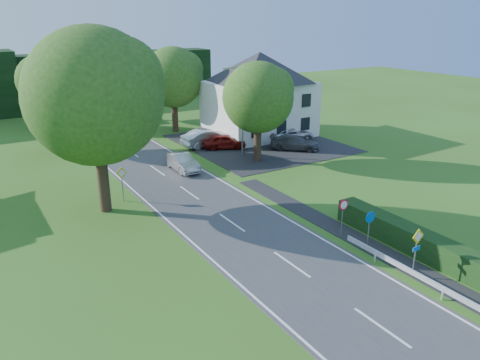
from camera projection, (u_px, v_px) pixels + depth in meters
road at (216, 212)px, 30.31m from camera, size 7.00×80.00×0.04m
parking_pad at (259, 143)px, 46.68m from camera, size 14.00×16.00×0.04m
line_edge_left at (170, 222)px, 28.70m from camera, size 0.12×80.00×0.01m
line_edge_right at (258, 202)px, 31.90m from camera, size 0.12×80.00×0.01m
line_centre at (216, 211)px, 30.30m from camera, size 0.12×80.00×0.01m
tree_main at (97, 123)px, 28.64m from camera, size 9.40×9.40×11.64m
tree_left_far at (61, 106)px, 42.51m from camera, size 7.00×7.00×8.58m
tree_right_far at (174, 90)px, 49.95m from camera, size 7.40×7.40×9.09m
tree_left_back at (43, 91)px, 52.49m from camera, size 6.60×6.60×8.07m
tree_right_back at (139, 89)px, 56.14m from camera, size 6.20×6.20×7.56m
tree_right_mid at (258, 113)px, 39.52m from camera, size 7.00×7.00×8.58m
treeline_right at (115, 76)px, 70.09m from camera, size 30.00×5.00×7.00m
house_white at (259, 93)px, 48.63m from camera, size 10.60×8.40×8.60m
streetlight at (241, 107)px, 40.85m from camera, size 2.03×0.18×8.00m
sign_priority_right at (417, 244)px, 22.18m from camera, size 0.78×0.09×2.59m
sign_roundabout at (369, 224)px, 24.63m from camera, size 0.64×0.08×2.37m
sign_speed_limit at (343, 209)px, 26.20m from camera, size 0.64×0.11×2.37m
sign_priority_left at (122, 178)px, 31.53m from camera, size 0.78×0.09×2.44m
moving_car at (182, 162)px, 38.22m from camera, size 1.48×4.22×1.39m
motorcycle at (182, 163)px, 38.35m from camera, size 1.10×2.23×1.12m
parked_car_red at (224, 141)px, 44.49m from camera, size 4.41×3.19×1.40m
parked_car_silver_a at (208, 138)px, 45.29m from camera, size 5.18×2.01×1.68m
parked_car_grey at (295, 143)px, 44.19m from camera, size 4.71×4.50×1.35m
parked_car_silver_b at (292, 134)px, 47.50m from camera, size 5.00×3.17×1.28m
parasol at (234, 132)px, 46.75m from camera, size 2.65×2.68×1.94m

